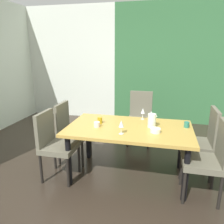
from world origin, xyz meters
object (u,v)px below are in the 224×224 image
serving_bowl_front (155,130)px  cup_corner (187,125)px  chair_head_far (140,115)px  chair_left_far (70,129)px  wine_glass_left (151,114)px  chair_right_far (203,139)px  wine_glass_near_shelf (121,124)px  cup_south (100,120)px  chair_left_near (54,142)px  dining_table (129,133)px  chair_right_near (210,157)px  wine_glass_near_window (143,111)px  pitcher_east (152,120)px  cup_center (97,124)px

serving_bowl_front → cup_corner: bearing=36.0°
chair_head_far → cup_corner: (0.72, -1.06, 0.23)m
chair_left_far → cup_corner: (1.71, -0.10, 0.24)m
wine_glass_left → cup_corner: 0.51m
chair_right_far → wine_glass_near_shelf: size_ratio=5.64×
cup_south → chair_left_near: bearing=-150.2°
dining_table → chair_right_near: 1.02m
cup_south → chair_left_far: bearing=160.0°
cup_corner → cup_south: 1.17m
wine_glass_near_shelf → wine_glass_near_window: wine_glass_near_shelf is taller
cup_corner → chair_right_near: bearing=-60.4°
chair_right_near → pitcher_east: chair_right_near is taller
chair_right_far → serving_bowl_front: (-0.63, -0.38, 0.21)m
cup_south → serving_bowl_front: bearing=-13.4°
wine_glass_near_window → serving_bowl_front: wine_glass_near_window is taller
chair_right_far → pitcher_east: size_ratio=5.22×
wine_glass_near_window → chair_left_far: bearing=-173.6°
dining_table → chair_left_far: 1.02m
wine_glass_near_window → chair_left_near: bearing=-150.1°
chair_right_far → wine_glass_left: bearing=85.1°
wine_glass_near_shelf → cup_south: 0.49m
dining_table → chair_left_far: chair_left_far is taller
chair_right_far → cup_center: bearing=104.3°
chair_right_far → chair_head_far: bearing=44.9°
chair_left_far → cup_corner: bearing=86.7°
chair_left_near → wine_glass_near_shelf: bearing=89.6°
serving_bowl_front → cup_center: bearing=177.9°
chair_head_far → wine_glass_left: bearing=105.2°
chair_head_far → chair_right_near: bearing=122.9°
chair_right_far → cup_south: size_ratio=11.20×
chair_left_far → cup_center: size_ratio=11.34×
chair_left_near → chair_right_near: size_ratio=0.97×
serving_bowl_front → cup_corner: cup_corner is taller
pitcher_east → chair_right_near: bearing=-24.9°
cup_corner → cup_center: size_ratio=0.92×
wine_glass_near_window → cup_center: wine_glass_near_window is taller
chair_left_far → pitcher_east: chair_left_far is taller
cup_south → cup_center: (0.00, -0.15, -0.01)m
wine_glass_left → chair_right_near: bearing=-39.0°
cup_center → dining_table: bearing=13.0°
chair_left_near → chair_left_far: bearing=179.9°
chair_right_far → chair_left_near: (-1.95, -0.52, -0.01)m
chair_right_near → chair_head_far: (-0.96, 1.48, 0.00)m
wine_glass_near_shelf → cup_corner: (0.80, 0.43, -0.09)m
wine_glass_near_window → chair_right_near: bearing=-37.4°
pitcher_east → chair_left_far: bearing=171.1°
dining_table → wine_glass_left: bearing=50.6°
chair_left_near → serving_bowl_front: 1.35m
chair_right_near → pitcher_east: size_ratio=5.16×
chair_left_near → cup_south: size_ratio=10.78×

